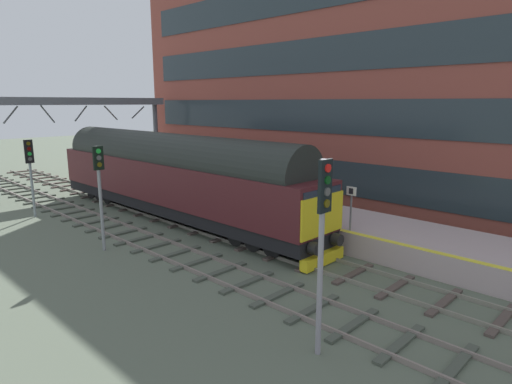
# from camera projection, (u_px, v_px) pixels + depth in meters

# --- Properties ---
(ground_plane) EXTENTS (140.00, 140.00, 0.00)m
(ground_plane) POSITION_uv_depth(u_px,v_px,m) (243.00, 241.00, 20.08)
(ground_plane) COLOR #576150
(ground_plane) RESTS_ON ground
(track_main) EXTENTS (2.50, 60.00, 0.15)m
(track_main) POSITION_uv_depth(u_px,v_px,m) (243.00, 240.00, 20.07)
(track_main) COLOR gray
(track_main) RESTS_ON ground
(track_adjacent_west) EXTENTS (2.50, 60.00, 0.15)m
(track_adjacent_west) POSITION_uv_depth(u_px,v_px,m) (186.00, 258.00, 17.76)
(track_adjacent_west) COLOR gray
(track_adjacent_west) RESTS_ON ground
(station_platform) EXTENTS (4.00, 44.00, 1.01)m
(station_platform) POSITION_uv_depth(u_px,v_px,m) (293.00, 216.00, 22.51)
(station_platform) COLOR #B7A3A3
(station_platform) RESTS_ON ground
(station_building) EXTENTS (5.55, 38.78, 17.61)m
(station_building) POSITION_uv_depth(u_px,v_px,m) (373.00, 59.00, 25.95)
(station_building) COLOR brown
(station_building) RESTS_ON ground
(diesel_locomotive) EXTENTS (2.74, 20.33, 4.68)m
(diesel_locomotive) POSITION_uv_depth(u_px,v_px,m) (171.00, 174.00, 23.39)
(diesel_locomotive) COLOR black
(diesel_locomotive) RESTS_ON ground
(signal_post_near) EXTENTS (0.44, 0.22, 4.99)m
(signal_post_near) POSITION_uv_depth(u_px,v_px,m) (322.00, 232.00, 10.41)
(signal_post_near) COLOR gray
(signal_post_near) RESTS_ON ground
(signal_post_mid) EXTENTS (0.44, 0.22, 4.51)m
(signal_post_mid) POSITION_uv_depth(u_px,v_px,m) (100.00, 185.00, 18.21)
(signal_post_mid) COLOR gray
(signal_post_mid) RESTS_ON ground
(signal_post_far) EXTENTS (0.44, 0.22, 4.30)m
(signal_post_far) POSITION_uv_depth(u_px,v_px,m) (30.00, 167.00, 23.70)
(signal_post_far) COLOR gray
(signal_post_far) RESTS_ON ground
(platform_number_sign) EXTENTS (0.10, 0.44, 1.87)m
(platform_number_sign) POSITION_uv_depth(u_px,v_px,m) (351.00, 202.00, 17.96)
(platform_number_sign) COLOR slate
(platform_number_sign) RESTS_ON station_platform
(waiting_passenger) EXTENTS (0.41, 0.50, 1.64)m
(waiting_passenger) POSITION_uv_depth(u_px,v_px,m) (210.00, 176.00, 25.64)
(waiting_passenger) COLOR #302A2F
(waiting_passenger) RESTS_ON station_platform
(overhead_footbridge) EXTENTS (12.59, 2.00, 6.60)m
(overhead_footbridge) POSITION_uv_depth(u_px,v_px,m) (80.00, 107.00, 30.64)
(overhead_footbridge) COLOR slate
(overhead_footbridge) RESTS_ON ground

